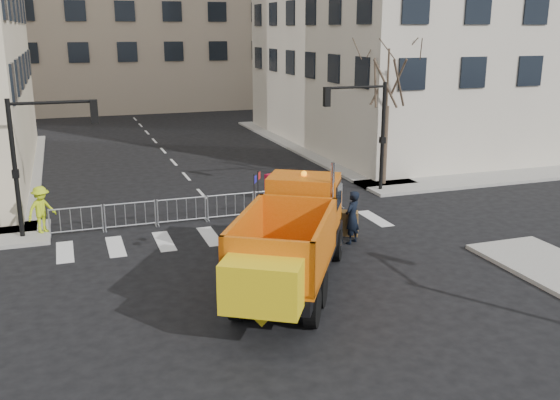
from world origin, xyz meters
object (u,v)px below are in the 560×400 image
object	(u,v)px
cop_c	(307,221)
newspaper_box	(271,186)
plow_truck	(291,238)
worker	(41,209)
cop_b	(322,219)
cop_a	(352,217)

from	to	relation	value
cop_c	newspaper_box	distance (m)	6.55
plow_truck	worker	world-z (taller)	plow_truck
cop_b	worker	distance (m)	10.89
worker	cop_b	bearing A→B (deg)	-56.30
cop_b	cop_c	world-z (taller)	cop_c
worker	cop_a	bearing A→B (deg)	-57.61
cop_a	cop_b	xyz separation A→B (m)	(-0.93, 0.67, -0.18)
plow_truck	cop_b	xyz separation A→B (m)	(2.72, 3.97, -0.85)
plow_truck	cop_b	bearing A→B (deg)	-3.06
plow_truck	cop_c	size ratio (longest dim) A/B	5.13
cop_b	newspaper_box	world-z (taller)	cop_b
cop_b	plow_truck	bearing A→B (deg)	43.59
cop_c	newspaper_box	world-z (taller)	cop_c
cop_b	newspaper_box	bearing A→B (deg)	-101.93
cop_b	newspaper_box	distance (m)	6.18
cop_a	worker	size ratio (longest dim) A/B	1.10
worker	plow_truck	bearing A→B (deg)	-81.79
cop_b	cop_c	bearing A→B (deg)	11.28
plow_truck	worker	xyz separation A→B (m)	(-7.37, 8.06, -0.61)
cop_a	worker	distance (m)	12.01
plow_truck	newspaper_box	size ratio (longest dim) A/B	8.81
plow_truck	cop_b	distance (m)	4.89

